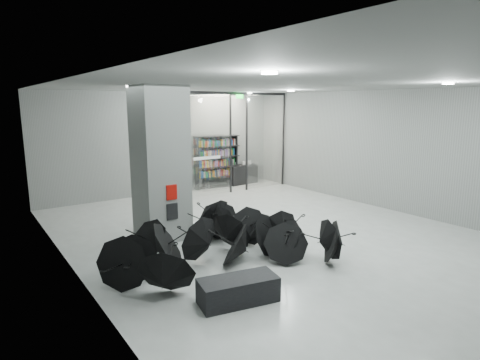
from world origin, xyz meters
TOP-DOWN VIEW (x-y plane):
  - room at (0.00, 0.00)m, footprint 14.00×14.02m
  - column at (-2.50, 2.00)m, footprint 1.20×1.20m
  - fire_cabinet at (-2.50, 1.38)m, footprint 0.28×0.04m
  - info_panel at (-2.50, 1.38)m, footprint 0.30×0.03m
  - exit_sign at (2.40, 5.30)m, footprint 0.30×0.06m
  - glass_partition at (2.39, 5.50)m, footprint 5.06×0.08m
  - bench at (-2.91, -2.09)m, footprint 1.52×0.90m
  - bookshelf at (2.22, 6.75)m, footprint 2.05×0.71m
  - shop_counter at (3.52, 6.69)m, footprint 1.47×0.68m
  - umbrella_cluster at (-1.83, -0.18)m, footprint 5.53×4.56m

SIDE VIEW (x-z plane):
  - bench at x=-2.91m, z-range 0.00..0.46m
  - umbrella_cluster at x=-1.83m, z-range -0.35..0.97m
  - shop_counter at x=3.52m, z-range 0.00..0.86m
  - info_panel at x=-2.50m, z-range 0.64..1.06m
  - bookshelf at x=2.22m, z-range 0.00..2.22m
  - fire_cabinet at x=-2.50m, z-range 1.16..1.54m
  - column at x=-2.50m, z-range 0.00..4.00m
  - glass_partition at x=2.39m, z-range 0.18..4.18m
  - room at x=0.00m, z-range 0.84..4.85m
  - exit_sign at x=2.40m, z-range 3.74..3.90m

